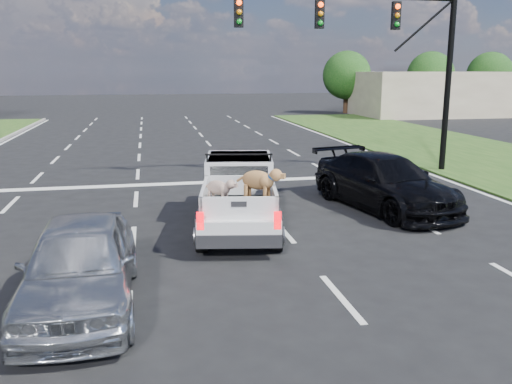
# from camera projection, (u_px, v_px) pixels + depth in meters

# --- Properties ---
(ground) EXTENTS (160.00, 160.00, 0.00)m
(ground) POSITION_uv_depth(u_px,v_px,m) (238.00, 307.00, 8.75)
(ground) COLOR black
(ground) RESTS_ON ground
(road_markings) EXTENTS (17.75, 60.00, 0.01)m
(road_markings) POSITION_uv_depth(u_px,v_px,m) (200.00, 208.00, 15.03)
(road_markings) COLOR silver
(road_markings) RESTS_ON ground
(traffic_signal) EXTENTS (9.11, 0.31, 7.00)m
(traffic_signal) POSITION_uv_depth(u_px,v_px,m) (389.00, 42.00, 19.13)
(traffic_signal) COLOR black
(traffic_signal) RESTS_ON ground
(building_right) EXTENTS (12.00, 7.00, 3.60)m
(building_right) POSITION_uv_depth(u_px,v_px,m) (431.00, 94.00, 45.08)
(building_right) COLOR #C2B694
(building_right) RESTS_ON ground
(tree_far_d) EXTENTS (4.20, 4.20, 5.40)m
(tree_far_d) POSITION_uv_depth(u_px,v_px,m) (347.00, 75.00, 47.44)
(tree_far_d) COLOR #332114
(tree_far_d) RESTS_ON ground
(tree_far_e) EXTENTS (4.20, 4.20, 5.40)m
(tree_far_e) POSITION_uv_depth(u_px,v_px,m) (430.00, 75.00, 48.96)
(tree_far_e) COLOR #332114
(tree_far_e) RESTS_ON ground
(tree_far_f) EXTENTS (4.20, 4.20, 5.40)m
(tree_far_f) POSITION_uv_depth(u_px,v_px,m) (490.00, 75.00, 50.11)
(tree_far_f) COLOR #332114
(tree_far_f) RESTS_ON ground
(pickup_truck) EXTENTS (2.48, 5.00, 1.79)m
(pickup_truck) POSITION_uv_depth(u_px,v_px,m) (239.00, 193.00, 13.13)
(pickup_truck) COLOR black
(pickup_truck) RESTS_ON ground
(silver_sedan) EXTENTS (1.72, 4.26, 1.45)m
(silver_sedan) POSITION_uv_depth(u_px,v_px,m) (80.00, 264.00, 8.61)
(silver_sedan) COLOR #B8BBC0
(silver_sedan) RESTS_ON ground
(black_coupe) EXTENTS (3.11, 5.39, 1.47)m
(black_coupe) POSITION_uv_depth(u_px,v_px,m) (385.00, 182.00, 14.85)
(black_coupe) COLOR black
(black_coupe) RESTS_ON ground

